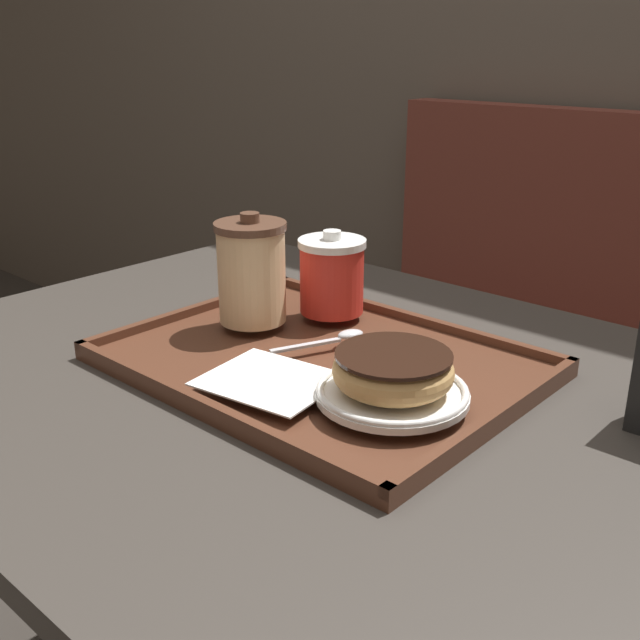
# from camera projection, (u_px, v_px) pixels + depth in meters

# --- Properties ---
(booth_bench) EXTENTS (1.41, 0.44, 1.00)m
(booth_bench) POSITION_uv_depth(u_px,v_px,m) (635.00, 453.00, 1.59)
(booth_bench) COLOR brown
(booth_bench) RESTS_ON ground_plane
(cafe_table) EXTENTS (1.08, 0.86, 0.75)m
(cafe_table) POSITION_uv_depth(u_px,v_px,m) (296.00, 481.00, 1.00)
(cafe_table) COLOR #38332D
(cafe_table) RESTS_ON ground_plane
(serving_tray) EXTENTS (0.51, 0.38, 0.02)m
(serving_tray) POSITION_uv_depth(u_px,v_px,m) (320.00, 362.00, 0.94)
(serving_tray) COLOR #512D1E
(serving_tray) RESTS_ON cafe_table
(napkin_paper) EXTENTS (0.16, 0.14, 0.00)m
(napkin_paper) POSITION_uv_depth(u_px,v_px,m) (270.00, 380.00, 0.85)
(napkin_paper) COLOR white
(napkin_paper) RESTS_ON serving_tray
(coffee_cup_front) EXTENTS (0.10, 0.10, 0.15)m
(coffee_cup_front) POSITION_uv_depth(u_px,v_px,m) (252.00, 272.00, 1.01)
(coffee_cup_front) COLOR #E0B784
(coffee_cup_front) RESTS_ON serving_tray
(coffee_cup_rear) EXTENTS (0.10, 0.10, 0.12)m
(coffee_cup_rear) POSITION_uv_depth(u_px,v_px,m) (332.00, 275.00, 1.05)
(coffee_cup_rear) COLOR red
(coffee_cup_rear) RESTS_ON serving_tray
(plate_with_chocolate_donut) EXTENTS (0.17, 0.17, 0.01)m
(plate_with_chocolate_donut) POSITION_uv_depth(u_px,v_px,m) (392.00, 392.00, 0.81)
(plate_with_chocolate_donut) COLOR white
(plate_with_chocolate_donut) RESTS_ON serving_tray
(donut_chocolate_glazed) EXTENTS (0.13, 0.13, 0.04)m
(donut_chocolate_glazed) POSITION_uv_depth(u_px,v_px,m) (393.00, 370.00, 0.80)
(donut_chocolate_glazed) COLOR tan
(donut_chocolate_glazed) RESTS_ON plate_with_chocolate_donut
(spoon) EXTENTS (0.06, 0.13, 0.01)m
(spoon) POSITION_uv_depth(u_px,v_px,m) (339.00, 337.00, 0.96)
(spoon) COLOR silver
(spoon) RESTS_ON serving_tray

